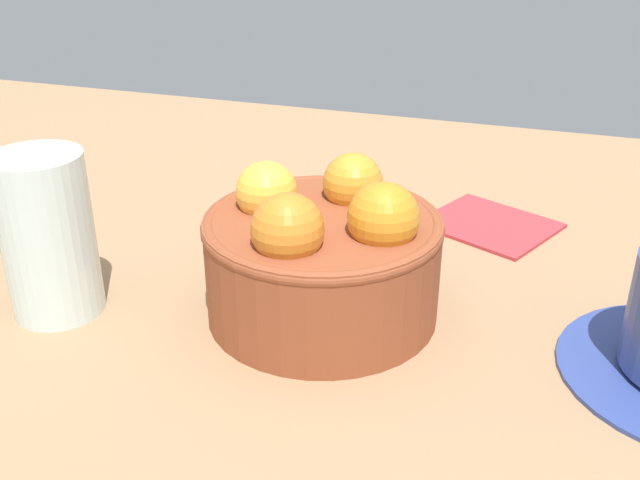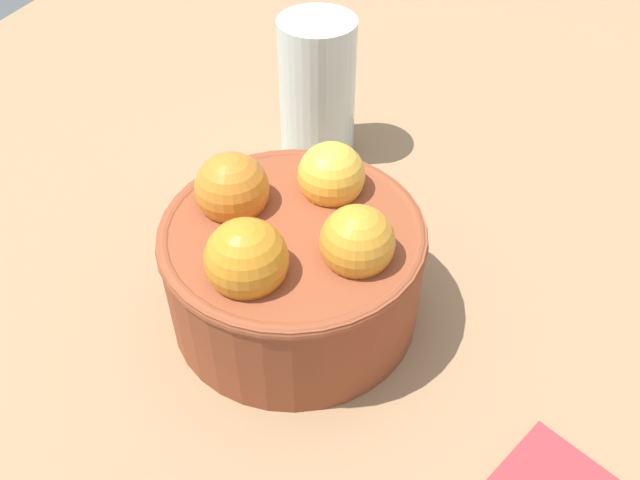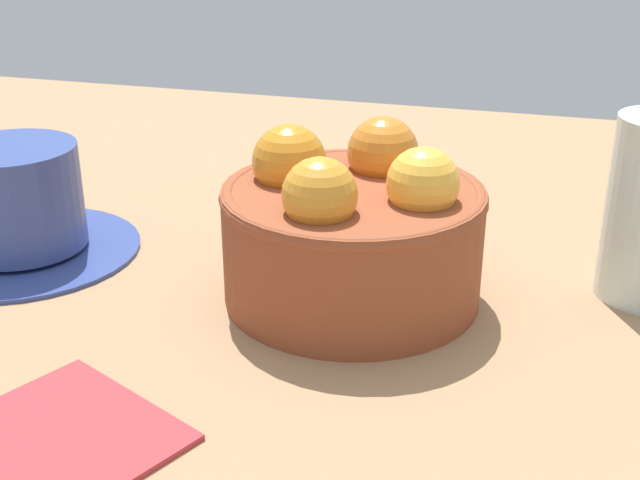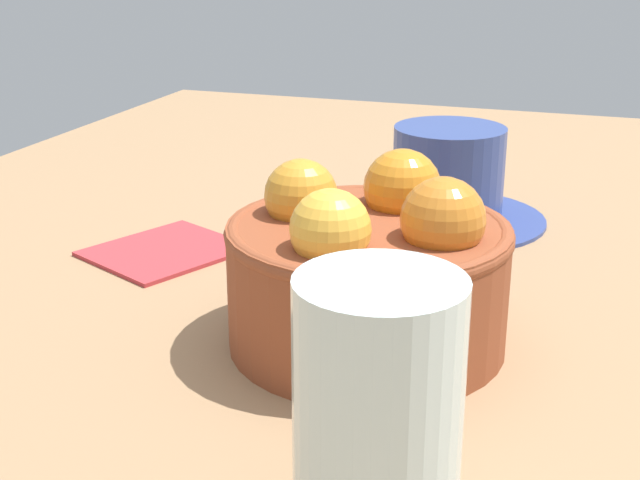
# 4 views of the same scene
# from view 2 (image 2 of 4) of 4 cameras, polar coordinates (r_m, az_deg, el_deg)

# --- Properties ---
(ground_plane) EXTENTS (1.42, 0.96, 0.04)m
(ground_plane) POSITION_cam_2_polar(r_m,az_deg,el_deg) (0.46, -2.06, -7.62)
(ground_plane) COLOR #997551
(terracotta_bowl) EXTENTS (0.16, 0.16, 0.10)m
(terracotta_bowl) POSITION_cam_2_polar(r_m,az_deg,el_deg) (0.41, -2.36, -1.66)
(terracotta_bowl) COLOR brown
(terracotta_bowl) RESTS_ON ground_plane
(water_glass) EXTENTS (0.06, 0.06, 0.11)m
(water_glass) POSITION_cam_2_polar(r_m,az_deg,el_deg) (0.55, -0.24, 12.95)
(water_glass) COLOR silver
(water_glass) RESTS_ON ground_plane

